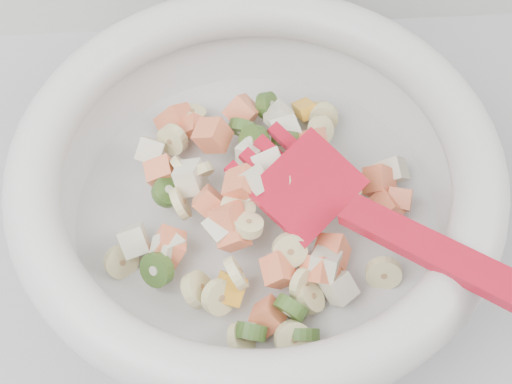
{
  "coord_description": "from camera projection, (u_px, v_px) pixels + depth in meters",
  "views": [
    {
      "loc": [
        0.14,
        1.17,
        1.44
      ],
      "look_at": [
        0.16,
        1.5,
        0.95
      ],
      "focal_mm": 55.0,
      "sensor_mm": 36.0,
      "label": 1
    }
  ],
  "objects": [
    {
      "name": "mixing_bowl",
      "position": [
        257.0,
        186.0,
        0.59
      ],
      "size": [
        0.42,
        0.39,
        0.14
      ],
      "color": "silver",
      "rests_on": "counter"
    }
  ]
}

